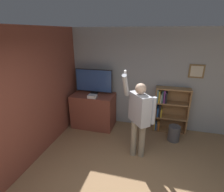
% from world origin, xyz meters
% --- Properties ---
extents(wall_back, '(6.27, 0.09, 2.70)m').
position_xyz_m(wall_back, '(0.00, 3.06, 1.35)').
color(wall_back, '#9EA3A8').
rests_on(wall_back, ground_plane).
extents(wall_side_brick, '(0.06, 4.64, 2.70)m').
position_xyz_m(wall_side_brick, '(-2.16, 1.52, 1.35)').
color(wall_side_brick, brown).
rests_on(wall_side_brick, ground_plane).
extents(tv_ledge, '(1.15, 0.71, 0.95)m').
position_xyz_m(tv_ledge, '(-1.44, 2.63, 0.48)').
color(tv_ledge, brown).
rests_on(tv_ledge, ground_plane).
extents(television, '(1.04, 0.22, 0.69)m').
position_xyz_m(television, '(-1.44, 2.73, 1.31)').
color(television, black).
rests_on(television, tv_ledge).
extents(game_console, '(0.23, 0.18, 0.08)m').
position_xyz_m(game_console, '(-1.37, 2.40, 0.99)').
color(game_console, white).
rests_on(game_console, tv_ledge).
extents(bookshelf, '(0.87, 0.28, 1.24)m').
position_xyz_m(bookshelf, '(0.57, 2.88, 0.64)').
color(bookshelf, '#997047').
rests_on(bookshelf, ground_plane).
extents(person, '(0.64, 0.58, 1.94)m').
position_xyz_m(person, '(-0.06, 1.62, 1.02)').
color(person, gray).
rests_on(person, ground_plane).
extents(waste_bin, '(0.28, 0.28, 0.40)m').
position_xyz_m(waste_bin, '(0.75, 2.42, 0.20)').
color(waste_bin, '#4C4C51').
rests_on(waste_bin, ground_plane).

